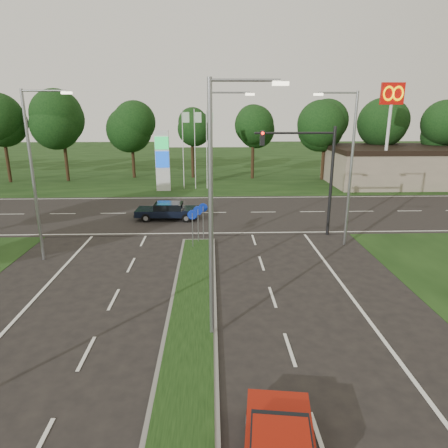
{
  "coord_description": "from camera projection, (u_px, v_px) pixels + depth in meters",
  "views": [
    {
      "loc": [
        0.82,
        -7.01,
        8.07
      ],
      "look_at": [
        1.48,
        13.16,
        2.2
      ],
      "focal_mm": 32.0,
      "sensor_mm": 36.0,
      "label": 1
    }
  ],
  "objects": [
    {
      "name": "verge_far",
      "position": [
        206.0,
        162.0,
        61.74
      ],
      "size": [
        160.0,
        50.0,
        0.02
      ],
      "primitive_type": "cube",
      "color": "black",
      "rests_on": "ground"
    },
    {
      "name": "cross_road",
      "position": [
        201.0,
        213.0,
        31.99
      ],
      "size": [
        160.0,
        12.0,
        0.02
      ],
      "primitive_type": "cube",
      "color": "black",
      "rests_on": "ground"
    },
    {
      "name": "median_kerb",
      "position": [
        187.0,
        368.0,
        12.78
      ],
      "size": [
        2.0,
        26.0,
        0.12
      ],
      "primitive_type": "cube",
      "color": "slate",
      "rests_on": "ground"
    },
    {
      "name": "commercial_building",
      "position": [
        404.0,
        166.0,
        43.63
      ],
      "size": [
        16.0,
        9.0,
        4.0
      ],
      "primitive_type": "cube",
      "color": "gray",
      "rests_on": "ground"
    },
    {
      "name": "streetlight_median_near",
      "position": [
        217.0,
        201.0,
        13.33
      ],
      "size": [
        2.53,
        0.22,
        9.0
      ],
      "color": "gray",
      "rests_on": "ground"
    },
    {
      "name": "streetlight_median_far",
      "position": [
        214.0,
        162.0,
        22.93
      ],
      "size": [
        2.53,
        0.22,
        9.0
      ],
      "color": "gray",
      "rests_on": "ground"
    },
    {
      "name": "streetlight_left_far",
      "position": [
        36.0,
        168.0,
        20.72
      ],
      "size": [
        2.53,
        0.22,
        9.0
      ],
      "color": "gray",
      "rests_on": "ground"
    },
    {
      "name": "streetlight_right_far",
      "position": [
        348.0,
        162.0,
        23.17
      ],
      "size": [
        2.53,
        0.22,
        9.0
      ],
      "rotation": [
        0.0,
        0.0,
        3.14
      ],
      "color": "gray",
      "rests_on": "ground"
    },
    {
      "name": "traffic_signal",
      "position": [
        312.0,
        165.0,
        25.15
      ],
      "size": [
        5.1,
        0.42,
        7.0
      ],
      "color": "black",
      "rests_on": "ground"
    },
    {
      "name": "median_signs",
      "position": [
        198.0,
        217.0,
        24.22
      ],
      "size": [
        1.16,
        1.76,
        2.38
      ],
      "color": "gray",
      "rests_on": "ground"
    },
    {
      "name": "gas_pylon",
      "position": [
        165.0,
        159.0,
        39.66
      ],
      "size": [
        5.8,
        1.26,
        8.0
      ],
      "color": "silver",
      "rests_on": "ground"
    },
    {
      "name": "mcdonalds_sign",
      "position": [
        391.0,
        109.0,
        37.97
      ],
      "size": [
        2.2,
        0.47,
        10.4
      ],
      "color": "silver",
      "rests_on": "ground"
    },
    {
      "name": "treeline_far",
      "position": [
        204.0,
        120.0,
        45.38
      ],
      "size": [
        6.0,
        6.0,
        9.9
      ],
      "color": "black",
      "rests_on": "ground"
    },
    {
      "name": "navy_sedan",
      "position": [
        168.0,
        210.0,
        29.95
      ],
      "size": [
        4.71,
        2.09,
        1.27
      ],
      "rotation": [
        0.0,
        0.0,
        1.53
      ],
      "color": "black",
      "rests_on": "ground"
    }
  ]
}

